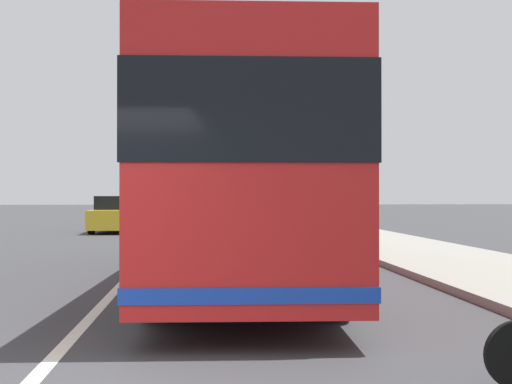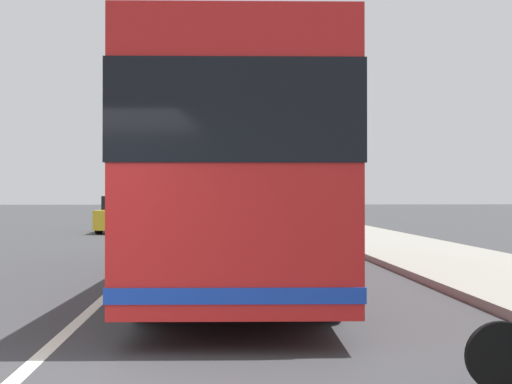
% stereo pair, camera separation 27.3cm
% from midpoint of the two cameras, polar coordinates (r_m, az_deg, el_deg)
% --- Properties ---
extents(sidewalk_curb, '(110.00, 3.60, 0.14)m').
position_cam_midpoint_polar(sidewalk_curb, '(15.43, 17.79, -5.91)').
color(sidewalk_curb, gray).
rests_on(sidewalk_curb, ground).
extents(lane_divider_line, '(110.00, 0.16, 0.01)m').
position_cam_midpoint_polar(lane_divider_line, '(14.47, -9.92, -6.56)').
color(lane_divider_line, silver).
rests_on(lane_divider_line, ground).
extents(coach_bus, '(11.08, 3.07, 3.47)m').
position_cam_midpoint_polar(coach_bus, '(11.59, -0.77, 1.60)').
color(coach_bus, red).
rests_on(coach_bus, ground).
extents(car_behind_bus, '(4.62, 1.92, 1.56)m').
position_cam_midpoint_polar(car_behind_bus, '(28.12, -11.47, -2.03)').
color(car_behind_bus, gold).
rests_on(car_behind_bus, ground).
extents(car_oncoming, '(4.32, 2.07, 1.45)m').
position_cam_midpoint_polar(car_oncoming, '(38.12, -8.48, -1.68)').
color(car_oncoming, gray).
rests_on(car_oncoming, ground).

